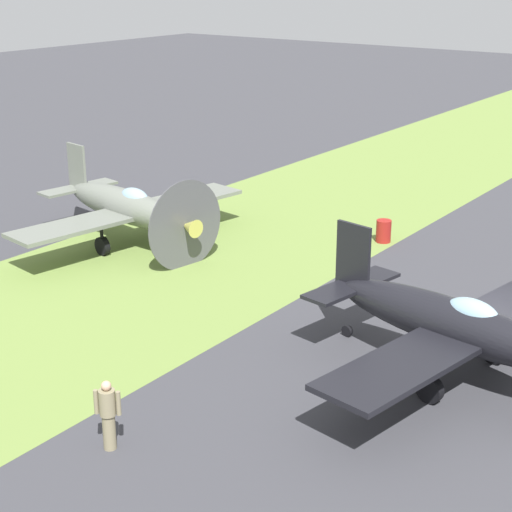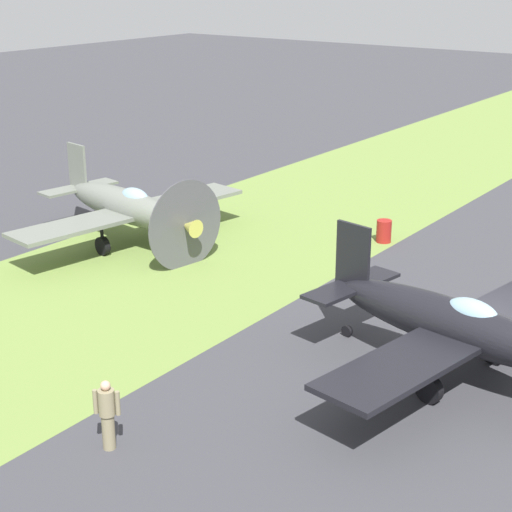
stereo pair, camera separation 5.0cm
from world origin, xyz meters
TOP-DOWN VIEW (x-y plane):
  - ground_plane at (0.00, 0.00)m, footprint 160.00×160.00m
  - grass_verge at (0.00, -12.10)m, footprint 120.00×11.00m
  - airplane_lead at (2.55, -0.26)m, footprint 10.47×8.33m
  - airplane_wingman at (-0.46, -15.14)m, footprint 10.32×8.21m
  - ground_crew_chief at (10.42, -5.17)m, footprint 0.38×0.57m
  - fuel_drum at (-6.58, -7.11)m, footprint 0.60×0.60m

SIDE VIEW (x-z plane):
  - ground_plane at x=0.00m, z-range 0.00..0.00m
  - grass_verge at x=0.00m, z-range 0.00..0.01m
  - fuel_drum at x=-6.58m, z-range 0.00..0.90m
  - ground_crew_chief at x=10.42m, z-range 0.05..1.78m
  - airplane_wingman at x=-0.46m, z-range -0.30..3.35m
  - airplane_lead at x=2.55m, z-range -0.30..3.40m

